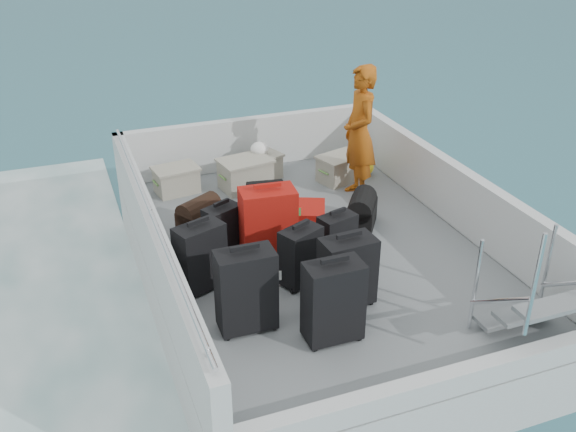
# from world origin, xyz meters

# --- Properties ---
(ground) EXTENTS (160.00, 160.00, 0.00)m
(ground) POSITION_xyz_m (0.00, 0.00, 0.00)
(ground) COLOR #194858
(ground) RESTS_ON ground
(ferry_hull) EXTENTS (3.60, 5.00, 0.60)m
(ferry_hull) POSITION_xyz_m (0.00, 0.00, 0.30)
(ferry_hull) COLOR silver
(ferry_hull) RESTS_ON ground
(deck) EXTENTS (3.30, 4.70, 0.02)m
(deck) POSITION_xyz_m (0.00, 0.00, 0.61)
(deck) COLOR slate
(deck) RESTS_ON ferry_hull
(deck_fittings) EXTENTS (3.60, 5.00, 0.90)m
(deck_fittings) POSITION_xyz_m (0.35, -0.32, 0.99)
(deck_fittings) COLOR silver
(deck_fittings) RESTS_ON deck
(suitcase_0) EXTENTS (0.51, 0.30, 0.78)m
(suitcase_0) POSITION_xyz_m (-1.13, -1.10, 1.01)
(suitcase_0) COLOR black
(suitcase_0) RESTS_ON deck
(suitcase_1) EXTENTS (0.52, 0.41, 0.69)m
(suitcase_1) POSITION_xyz_m (-1.35, -0.34, 0.96)
(suitcase_1) COLOR black
(suitcase_1) RESTS_ON deck
(suitcase_2) EXTENTS (0.44, 0.37, 0.55)m
(suitcase_2) POSITION_xyz_m (-0.98, 0.23, 0.90)
(suitcase_2) COLOR black
(suitcase_2) RESTS_ON deck
(suitcase_3) EXTENTS (0.49, 0.29, 0.75)m
(suitcase_3) POSITION_xyz_m (-0.48, -1.50, 0.99)
(suitcase_3) COLOR black
(suitcase_3) RESTS_ON deck
(suitcase_4) EXTENTS (0.47, 0.39, 0.60)m
(suitcase_4) POSITION_xyz_m (-0.42, -0.59, 0.92)
(suitcase_4) COLOR black
(suitcase_4) RESTS_ON deck
(suitcase_5) EXTENTS (0.60, 0.39, 0.78)m
(suitcase_5) POSITION_xyz_m (-0.55, 0.01, 1.01)
(suitcase_5) COLOR #B6160E
(suitcase_5) RESTS_ON deck
(suitcase_6) EXTENTS (0.51, 0.32, 0.69)m
(suitcase_6) POSITION_xyz_m (-0.15, -1.07, 0.96)
(suitcase_6) COLOR black
(suitcase_6) RESTS_ON deck
(suitcase_7) EXTENTS (0.43, 0.31, 0.54)m
(suitcase_7) POSITION_xyz_m (0.08, -0.35, 0.89)
(suitcase_7) COLOR black
(suitcase_7) RESTS_ON deck
(suitcase_8) EXTENTS (0.84, 0.71, 0.28)m
(suitcase_8) POSITION_xyz_m (-0.07, 0.50, 0.76)
(suitcase_8) COLOR #B6160E
(suitcase_8) RESTS_ON deck
(duffel_0) EXTENTS (0.56, 0.50, 0.32)m
(duffel_0) POSITION_xyz_m (-1.10, 0.80, 0.78)
(duffel_0) COLOR black
(duffel_0) RESTS_ON deck
(duffel_1) EXTENTS (0.47, 0.36, 0.32)m
(duffel_1) POSITION_xyz_m (-0.25, 0.97, 0.78)
(duffel_1) COLOR black
(duffel_1) RESTS_ON deck
(duffel_2) EXTENTS (0.53, 0.57, 0.32)m
(duffel_2) POSITION_xyz_m (0.68, 0.27, 0.78)
(duffel_2) COLOR black
(duffel_2) RESTS_ON deck
(crate_0) EXTENTS (0.56, 0.43, 0.31)m
(crate_0) POSITION_xyz_m (-1.12, 1.93, 0.78)
(crate_0) COLOR #9E9C8A
(crate_0) RESTS_ON deck
(crate_1) EXTENTS (0.68, 0.52, 0.37)m
(crate_1) POSITION_xyz_m (-0.26, 1.74, 0.81)
(crate_1) COLOR #9E9C8A
(crate_1) RESTS_ON deck
(crate_2) EXTENTS (0.60, 0.50, 0.31)m
(crate_2) POSITION_xyz_m (0.01, 1.95, 0.77)
(crate_2) COLOR #9E9C8A
(crate_2) RESTS_ON deck
(crate_3) EXTENTS (0.62, 0.51, 0.32)m
(crate_3) POSITION_xyz_m (0.98, 1.52, 0.78)
(crate_3) COLOR #9E9C8A
(crate_3) RESTS_ON deck
(yellow_bag) EXTENTS (0.28, 0.26, 0.22)m
(yellow_bag) POSITION_xyz_m (1.37, 1.58, 0.73)
(yellow_bag) COLOR yellow
(yellow_bag) RESTS_ON deck
(white_bag) EXTENTS (0.24, 0.24, 0.18)m
(white_bag) POSITION_xyz_m (0.01, 1.95, 1.02)
(white_bag) COLOR white
(white_bag) RESTS_ON crate_2
(passenger) EXTENTS (0.47, 0.66, 1.67)m
(passenger) POSITION_xyz_m (0.98, 1.02, 1.46)
(passenger) COLOR orange
(passenger) RESTS_ON deck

